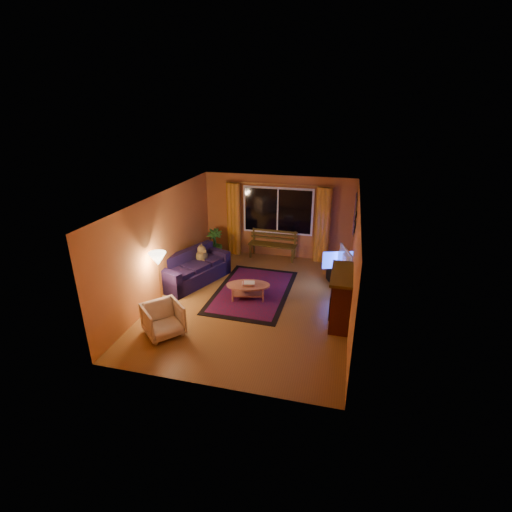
% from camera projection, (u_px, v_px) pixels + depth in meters
% --- Properties ---
extents(floor, '(4.50, 6.00, 0.02)m').
position_uv_depth(floor, '(253.00, 301.00, 8.94)').
color(floor, brown).
rests_on(floor, ground).
extents(ceiling, '(4.50, 6.00, 0.02)m').
position_uv_depth(ceiling, '(253.00, 199.00, 7.98)').
color(ceiling, white).
rests_on(ceiling, ground).
extents(wall_back, '(4.50, 0.02, 2.50)m').
position_uv_depth(wall_back, '(278.00, 217.00, 11.16)').
color(wall_back, '#C27234').
rests_on(wall_back, ground).
extents(wall_left, '(0.02, 6.00, 2.50)m').
position_uv_depth(wall_left, '(163.00, 244.00, 8.97)').
color(wall_left, '#C27234').
rests_on(wall_left, ground).
extents(wall_right, '(0.02, 6.00, 2.50)m').
position_uv_depth(wall_right, '(354.00, 262.00, 7.95)').
color(wall_right, '#C27234').
rests_on(wall_right, ground).
extents(window, '(2.00, 0.02, 1.30)m').
position_uv_depth(window, '(278.00, 211.00, 11.03)').
color(window, black).
rests_on(window, wall_back).
extents(curtain_rod, '(3.20, 0.03, 0.03)m').
position_uv_depth(curtain_rod, '(278.00, 184.00, 10.68)').
color(curtain_rod, '#BF8C3F').
rests_on(curtain_rod, wall_back).
extents(curtain_left, '(0.36, 0.36, 2.24)m').
position_uv_depth(curtain_left, '(234.00, 219.00, 11.40)').
color(curtain_left, orange).
rests_on(curtain_left, ground).
extents(curtain_right, '(0.36, 0.36, 2.24)m').
position_uv_depth(curtain_right, '(322.00, 226.00, 10.79)').
color(curtain_right, orange).
rests_on(curtain_right, ground).
extents(bench, '(1.47, 0.51, 0.44)m').
position_uv_depth(bench, '(272.00, 251.00, 11.34)').
color(bench, '#45370F').
rests_on(bench, ground).
extents(potted_plant, '(0.55, 0.55, 0.88)m').
position_uv_depth(potted_plant, '(214.00, 243.00, 11.38)').
color(potted_plant, '#235B1E').
rests_on(potted_plant, ground).
extents(sofa, '(1.54, 2.16, 0.80)m').
position_uv_depth(sofa, '(194.00, 268.00, 9.76)').
color(sofa, black).
rests_on(sofa, ground).
extents(dog, '(0.35, 0.46, 0.48)m').
position_uv_depth(dog, '(202.00, 253.00, 10.07)').
color(dog, olive).
rests_on(dog, sofa).
extents(armchair, '(0.98, 0.99, 0.74)m').
position_uv_depth(armchair, '(163.00, 318.00, 7.52)').
color(armchair, beige).
rests_on(armchair, ground).
extents(floor_lamp, '(0.29, 0.29, 1.33)m').
position_uv_depth(floor_lamp, '(160.00, 280.00, 8.46)').
color(floor_lamp, '#BF8C3F').
rests_on(floor_lamp, ground).
extents(rug, '(1.88, 2.90, 0.02)m').
position_uv_depth(rug, '(253.00, 291.00, 9.38)').
color(rug, maroon).
rests_on(rug, ground).
extents(coffee_table, '(1.25, 1.25, 0.38)m').
position_uv_depth(coffee_table, '(248.00, 291.00, 8.97)').
color(coffee_table, '#AF6A51').
rests_on(coffee_table, ground).
extents(tv_console, '(0.78, 1.14, 0.45)m').
position_uv_depth(tv_console, '(340.00, 279.00, 9.55)').
color(tv_console, black).
rests_on(tv_console, ground).
extents(television, '(0.44, 0.99, 0.58)m').
position_uv_depth(television, '(342.00, 260.00, 9.35)').
color(television, black).
rests_on(television, tv_console).
extents(fireplace, '(0.40, 1.20, 1.10)m').
position_uv_depth(fireplace, '(341.00, 299.00, 7.91)').
color(fireplace, maroon).
rests_on(fireplace, ground).
extents(mirror_cluster, '(0.06, 0.60, 0.56)m').
position_uv_depth(mirror_cluster, '(355.00, 220.00, 8.92)').
color(mirror_cluster, black).
rests_on(mirror_cluster, wall_right).
extents(painting, '(0.04, 0.76, 0.96)m').
position_uv_depth(painting, '(355.00, 214.00, 10.01)').
color(painting, '#C74921').
rests_on(painting, wall_right).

